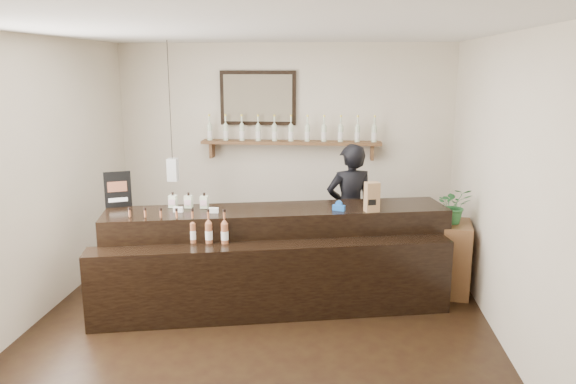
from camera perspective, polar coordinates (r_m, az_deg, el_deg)
The scene contains 10 objects.
ground at distance 5.69m, azimuth -2.74°, elevation -13.41°, with size 5.00×5.00×0.00m, color black.
room_shell at distance 5.17m, azimuth -2.94°, elevation 3.79°, with size 5.00×5.00×5.00m.
back_wall_decor at distance 7.52m, azimuth -1.64°, elevation 7.02°, with size 2.66×0.96×1.69m.
counter at distance 6.01m, azimuth -1.23°, elevation -6.99°, with size 3.69×1.73×1.18m.
promo_sign at distance 6.27m, azimuth -16.90°, elevation 0.24°, with size 0.26×0.13×0.39m.
paper_bag at distance 5.89m, azimuth 8.53°, elevation -0.51°, with size 0.17×0.15×0.31m.
tape_dispenser at distance 5.91m, azimuth 5.19°, elevation -1.50°, with size 0.14×0.09×0.11m.
side_cabinet at distance 6.56m, azimuth 16.17°, elevation -6.45°, with size 0.48×0.61×0.81m.
potted_plant at distance 6.39m, azimuth 16.50°, elevation -1.30°, with size 0.36×0.31×0.40m, color #2C6E35.
shopkeeper at distance 6.80m, azimuth 6.32°, elevation -0.93°, with size 0.66×0.43×1.82m, color black.
Camera 1 is at (0.70, -5.06, 2.50)m, focal length 35.00 mm.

